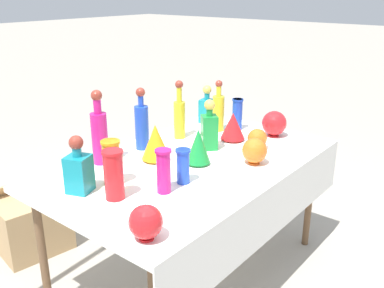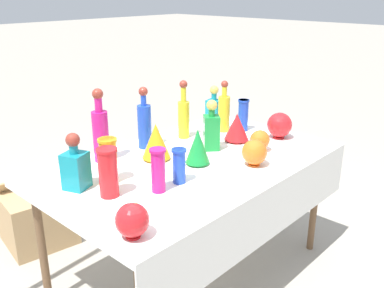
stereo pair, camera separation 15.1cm
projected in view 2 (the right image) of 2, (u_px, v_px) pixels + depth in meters
name	position (u px, v px, depth m)	size (l,w,h in m)	color
ground_plane	(192.00, 273.00, 2.68)	(40.00, 40.00, 0.00)	#A0998C
display_table	(197.00, 172.00, 2.41)	(1.70, 1.02, 0.76)	white
tall_bottle_0	(224.00, 111.00, 2.87)	(0.08, 0.08, 0.35)	yellow
tall_bottle_1	(144.00, 123.00, 2.56)	(0.08, 0.08, 0.38)	blue
tall_bottle_2	(101.00, 131.00, 2.36)	(0.09, 0.09, 0.41)	#C61972
tall_bottle_3	(184.00, 115.00, 2.74)	(0.07, 0.07, 0.38)	yellow
square_decanter_0	(75.00, 166.00, 2.05)	(0.14, 0.14, 0.28)	teal
square_decanter_1	(211.00, 129.00, 2.54)	(0.13, 0.13, 0.31)	#198C38
square_decanter_2	(214.00, 108.00, 3.06)	(0.11, 0.11, 0.27)	teal
slender_vase_0	(158.00, 169.00, 2.01)	(0.08, 0.08, 0.22)	#C61972
slender_vase_1	(243.00, 114.00, 2.89)	(0.08, 0.08, 0.22)	blue
slender_vase_2	(108.00, 171.00, 1.97)	(0.10, 0.10, 0.24)	red
slender_vase_3	(108.00, 160.00, 2.11)	(0.09, 0.09, 0.23)	orange
slender_vase_4	(179.00, 165.00, 2.11)	(0.08, 0.08, 0.18)	blue
fluted_vase_0	(237.00, 127.00, 2.69)	(0.16, 0.16, 0.18)	red
fluted_vase_1	(156.00, 141.00, 2.40)	(0.16, 0.16, 0.21)	orange
fluted_vase_2	(198.00, 146.00, 2.33)	(0.14, 0.14, 0.20)	#198C38
round_bowl_0	(280.00, 125.00, 2.75)	(0.16, 0.16, 0.17)	red
round_bowl_1	(132.00, 220.00, 1.65)	(0.14, 0.14, 0.14)	red
round_bowl_2	(255.00, 152.00, 2.33)	(0.14, 0.14, 0.15)	orange
round_bowl_3	(260.00, 140.00, 2.54)	(0.12, 0.12, 0.13)	orange
price_tag_left	(257.00, 178.00, 2.15)	(0.06, 0.01, 0.04)	white
price_tag_center	(314.00, 149.00, 2.53)	(0.05, 0.01, 0.04)	white
price_tag_right	(307.00, 155.00, 2.43)	(0.05, 0.01, 0.05)	white
cardboard_box_behind_left	(37.00, 217.00, 2.96)	(0.49, 0.48, 0.46)	tan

